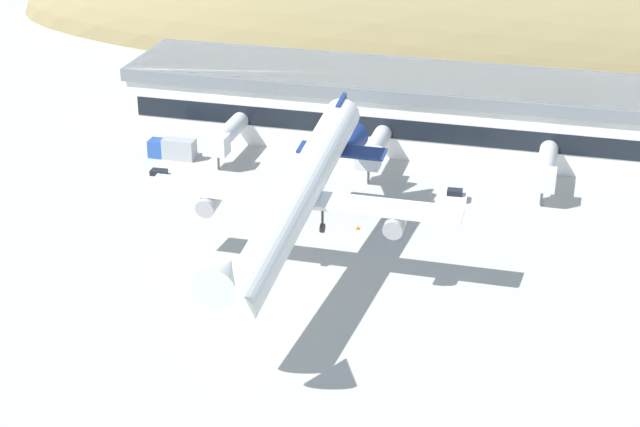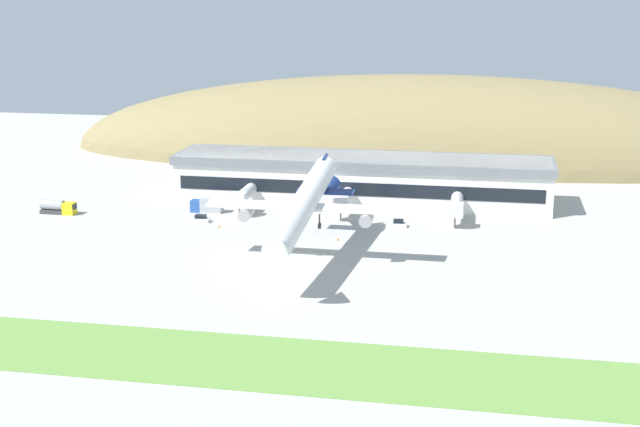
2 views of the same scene
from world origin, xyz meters
name	(u,v)px [view 1 (image 1 of 2)]	position (x,y,z in m)	size (l,w,h in m)	color
ground_plane	(251,275)	(0.00, 0.00, 0.00)	(347.37, 347.37, 0.00)	#ADAAA3
hill_backdrop	(514,41)	(20.24, 110.13, 0.00)	(218.84, 67.10, 47.73)	olive
terminal_building	(407,103)	(9.36, 48.72, 6.09)	(86.83, 18.01, 10.75)	white
jetway_0	(226,135)	(-14.81, 33.40, 3.99)	(3.38, 12.28, 5.43)	silver
jetway_1	(374,149)	(7.48, 33.67, 3.99)	(3.38, 11.78, 5.43)	silver
jetway_2	(545,168)	(31.73, 32.93, 3.99)	(3.38, 13.16, 5.43)	silver
cargo_airplane	(299,196)	(6.06, 0.03, 10.89)	(36.86, 54.57, 10.49)	white
service_car_0	(454,196)	(20.04, 27.65, 0.66)	(3.85, 1.99, 1.60)	silver
service_car_1	(158,176)	(-21.72, 23.78, 0.66)	(4.22, 2.07, 1.60)	silver
box_truck	(173,149)	(-22.89, 32.36, 1.48)	(7.21, 2.36, 3.08)	#264C99
traffic_cone_0	(184,192)	(-16.43, 20.27, 0.28)	(0.52, 0.52, 0.58)	orange
traffic_cone_1	(358,227)	(9.47, 15.42, 0.28)	(0.52, 0.52, 0.58)	orange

